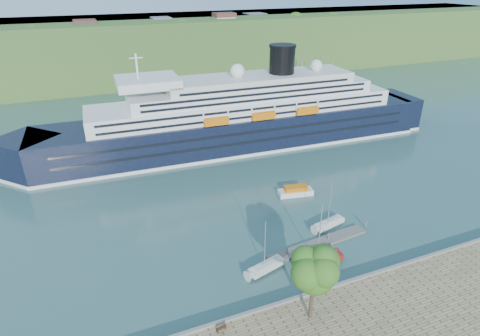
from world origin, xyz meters
name	(u,v)px	position (x,y,z in m)	size (l,w,h in m)	color
ground	(321,295)	(0.00, 0.00, 0.00)	(400.00, 400.00, 0.00)	#325854
far_hillside	(137,48)	(0.00, 145.00, 12.00)	(400.00, 50.00, 24.00)	#345C24
quay_coping	(323,289)	(0.00, -0.20, 1.15)	(220.00, 0.50, 0.30)	slate
cruise_ship	(238,99)	(9.67, 54.82, 12.55)	(111.80, 16.28, 25.11)	black
park_bench	(221,328)	(-15.37, -1.34, 1.44)	(1.36, 0.56, 0.87)	#4B2215
promenade_tree	(313,282)	(-4.15, -3.66, 6.79)	(6.99, 6.99, 11.58)	#335D18
floating_pontoon	(318,244)	(5.89, 10.06, 0.21)	(18.82, 2.30, 0.42)	#66635B
sailboat_white_near	(267,248)	(-4.92, 7.42, 4.31)	(6.67, 1.85, 8.62)	silver
sailboat_red	(322,237)	(3.52, 5.91, 5.04)	(7.80, 2.17, 10.07)	maroon
sailboat_white_far	(331,207)	(10.42, 13.68, 4.30)	(6.66, 1.85, 8.61)	silver
tender_launch	(296,191)	(10.69, 26.18, 0.98)	(7.10, 2.43, 1.96)	orange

